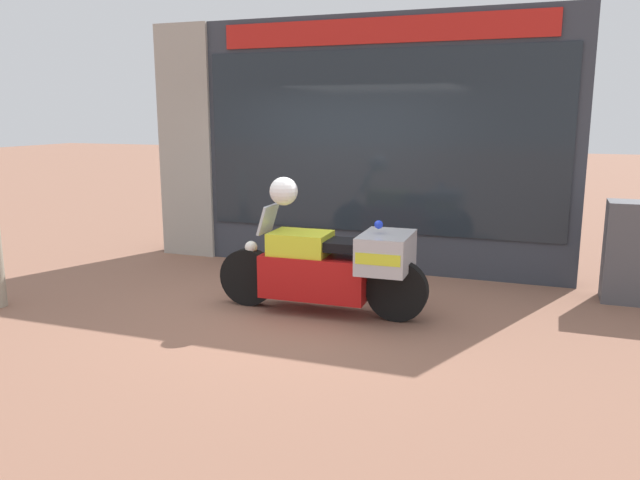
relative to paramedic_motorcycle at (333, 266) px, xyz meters
The scene contains 5 objects.
ground_plane 0.72m from the paramedic_motorcycle, 162.81° to the left, with size 60.00×60.00×0.00m, color #8E604C.
shop_building 2.58m from the paramedic_motorcycle, 111.76° to the left, with size 5.91×0.55×3.37m.
window_display 2.17m from the paramedic_motorcycle, 92.78° to the left, with size 4.60×0.30×1.89m.
paramedic_motorcycle is the anchor object (origin of this frame).
white_helmet 0.95m from the paramedic_motorcycle, behind, with size 0.30×0.30×0.30m, color white.
Camera 1 is at (2.56, -6.21, 2.12)m, focal length 35.00 mm.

